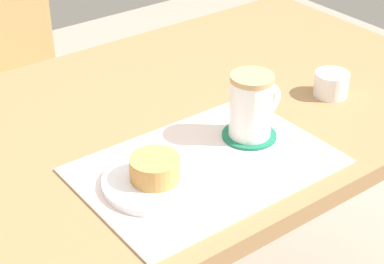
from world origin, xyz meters
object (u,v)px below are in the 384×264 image
(coffee_mug, at_px, (252,105))
(sugar_bowl, at_px, (331,84))
(pastry, at_px, (155,168))
(wooden_chair, at_px, (5,96))
(dining_table, at_px, (178,146))
(pastry_plate, at_px, (156,181))

(coffee_mug, bearing_deg, sugar_bowl, 6.12)
(pastry, bearing_deg, coffee_mug, 4.98)
(wooden_chair, bearing_deg, pastry, 92.50)
(dining_table, xyz_separation_m, pastry, (-0.18, -0.18, 0.12))
(wooden_chair, height_order, sugar_bowl, wooden_chair)
(pastry_plate, height_order, sugar_bowl, sugar_bowl)
(dining_table, height_order, pastry_plate, pastry_plate)
(pastry_plate, height_order, pastry, pastry)
(pastry, relative_size, coffee_mug, 0.69)
(dining_table, bearing_deg, sugar_bowl, -25.22)
(dining_table, relative_size, wooden_chair, 1.45)
(pastry, distance_m, coffee_mug, 0.23)
(pastry, xyz_separation_m, sugar_bowl, (0.47, 0.05, -0.01))
(pastry, height_order, coffee_mug, coffee_mug)
(pastry_plate, relative_size, coffee_mug, 1.47)
(dining_table, height_order, sugar_bowl, sugar_bowl)
(wooden_chair, bearing_deg, pastry_plate, 92.50)
(coffee_mug, bearing_deg, wooden_chair, 98.25)
(dining_table, relative_size, pastry, 15.05)
(dining_table, distance_m, pastry_plate, 0.27)
(pastry_plate, xyz_separation_m, pastry, (-0.00, 0.00, 0.03))
(wooden_chair, bearing_deg, dining_table, 104.63)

